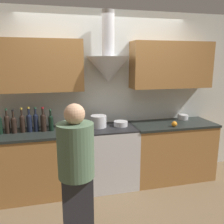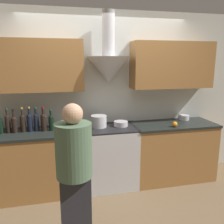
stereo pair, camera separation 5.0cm
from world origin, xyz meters
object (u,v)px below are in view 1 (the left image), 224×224
object	(u,v)px
wine_bottle_7	(43,121)
wine_bottle_8	(51,122)
wine_bottle_4	(22,123)
saucepan	(183,117)
person_foreground_left	(77,176)
stock_pot	(99,121)
orange_fruit	(174,124)
mixing_bowl	(121,124)
wine_bottle_6	(36,121)
wine_bottle_2	(7,123)
stove_range	(110,156)
wine_bottle_5	(29,122)
wine_bottle_3	(14,124)

from	to	relation	value
wine_bottle_7	wine_bottle_8	size ratio (longest dim) A/B	1.11
wine_bottle_4	saucepan	world-z (taller)	wine_bottle_4
wine_bottle_7	person_foreground_left	xyz separation A→B (m)	(0.33, -1.25, -0.23)
stock_pot	saucepan	distance (m)	1.45
wine_bottle_4	orange_fruit	distance (m)	2.16
mixing_bowl	person_foreground_left	world-z (taller)	person_foreground_left
wine_bottle_6	wine_bottle_8	xyz separation A→B (m)	(0.20, -0.02, -0.02)
wine_bottle_7	saucepan	size ratio (longest dim) A/B	1.95
wine_bottle_2	person_foreground_left	bearing A→B (deg)	-57.83
wine_bottle_8	saucepan	size ratio (longest dim) A/B	1.75
wine_bottle_4	stove_range	bearing A→B (deg)	-2.12
wine_bottle_2	saucepan	size ratio (longest dim) A/B	1.94
saucepan	wine_bottle_8	bearing A→B (deg)	-176.03
wine_bottle_4	wine_bottle_5	xyz separation A→B (m)	(0.09, 0.00, 0.00)
wine_bottle_7	orange_fruit	world-z (taller)	wine_bottle_7
stove_range	wine_bottle_5	size ratio (longest dim) A/B	2.63
orange_fruit	wine_bottle_5	bearing A→B (deg)	173.24
wine_bottle_6	wine_bottle_7	distance (m)	0.10
wine_bottle_3	saucepan	size ratio (longest dim) A/B	1.85
stove_range	mixing_bowl	bearing A→B (deg)	9.97
mixing_bowl	saucepan	size ratio (longest dim) A/B	1.19
orange_fruit	saucepan	xyz separation A→B (m)	(0.35, 0.37, -0.00)
wine_bottle_3	stock_pot	xyz separation A→B (m)	(1.16, 0.02, -0.04)
wine_bottle_8	stock_pot	xyz separation A→B (m)	(0.68, 0.02, -0.04)
wine_bottle_8	orange_fruit	distance (m)	1.78
wine_bottle_6	mixing_bowl	bearing A→B (deg)	-0.99
wine_bottle_2	wine_bottle_6	xyz separation A→B (m)	(0.37, 0.00, -0.00)
wine_bottle_7	person_foreground_left	size ratio (longest dim) A/B	0.23
stove_range	wine_bottle_7	distance (m)	1.11
orange_fruit	person_foreground_left	distance (m)	1.85
stove_range	wine_bottle_3	world-z (taller)	wine_bottle_3
wine_bottle_3	orange_fruit	distance (m)	2.26
wine_bottle_8	person_foreground_left	bearing A→B (deg)	-79.64
wine_bottle_2	orange_fruit	bearing A→B (deg)	-5.84
wine_bottle_4	mixing_bowl	distance (m)	1.39
wine_bottle_5	person_foreground_left	size ratio (longest dim) A/B	0.23
wine_bottle_5	wine_bottle_8	bearing A→B (deg)	-3.88
wine_bottle_4	saucepan	xyz separation A→B (m)	(2.50, 0.13, -0.10)
stock_pot	mixing_bowl	size ratio (longest dim) A/B	1.12
wine_bottle_6	wine_bottle_3	bearing A→B (deg)	-177.04
orange_fruit	person_foreground_left	size ratio (longest dim) A/B	0.05
wine_bottle_3	person_foreground_left	bearing A→B (deg)	-60.44
orange_fruit	stove_range	bearing A→B (deg)	168.21
mixing_bowl	wine_bottle_6	bearing A→B (deg)	179.01
wine_bottle_7	mixing_bowl	xyz separation A→B (m)	(1.11, -0.00, -0.10)
wine_bottle_4	mixing_bowl	world-z (taller)	wine_bottle_4
stove_range	mixing_bowl	world-z (taller)	mixing_bowl
wine_bottle_6	stock_pot	bearing A→B (deg)	0.25
person_foreground_left	wine_bottle_6	bearing A→B (deg)	108.60
wine_bottle_2	orange_fruit	size ratio (longest dim) A/B	4.23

